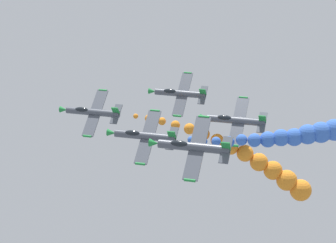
{
  "coord_description": "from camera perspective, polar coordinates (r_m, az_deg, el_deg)",
  "views": [
    {
      "loc": [
        -93.35,
        -25.88,
        124.35
      ],
      "look_at": [
        0.0,
        0.0,
        90.99
      ],
      "focal_mm": 72.73,
      "sensor_mm": 36.0,
      "label": 1
    }
  ],
  "objects": [
    {
      "name": "airplane_lead",
      "position": [
        110.26,
        -6.41,
        0.8
      ],
      "size": [
        7.93,
        10.35,
        5.93
      ],
      "rotation": [
        0.0,
        -0.63,
        0.0
      ],
      "color": "#474C56"
    },
    {
      "name": "smoke_trail_lead",
      "position": [
        106.76,
        7.83,
        -3.71
      ],
      "size": [
        3.79,
        28.54,
        12.32
      ],
      "color": "orange"
    },
    {
      "name": "airplane_left_inner",
      "position": [
        97.15,
        -2.04,
        -1.2
      ],
      "size": [
        7.92,
        10.35,
        5.94
      ],
      "rotation": [
        0.0,
        -0.63,
        0.0
      ],
      "color": "#474C56"
    },
    {
      "name": "smoke_trail_left_inner",
      "position": [
        95.89,
        11.66,
        -0.98
      ],
      "size": [
        7.29,
        23.24,
        4.53
      ],
      "color": "blue"
    },
    {
      "name": "airplane_right_inner",
      "position": [
        117.76,
        0.95,
        2.38
      ],
      "size": [
        7.77,
        10.35,
        6.16
      ],
      "rotation": [
        0.0,
        -0.66,
        0.0
      ],
      "color": "#474C56"
    },
    {
      "name": "airplane_left_outer",
      "position": [
        105.34,
        5.63,
        0.11
      ],
      "size": [
        7.99,
        10.35,
        5.85
      ],
      "rotation": [
        0.0,
        -0.62,
        0.0
      ],
      "color": "#474C56"
    },
    {
      "name": "airplane_right_outer",
      "position": [
        83.66,
        2.05,
        -2.12
      ],
      "size": [
        7.78,
        10.35,
        6.14
      ],
      "rotation": [
        0.0,
        -0.66,
        0.0
      ],
      "color": "#474C56"
    }
  ]
}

